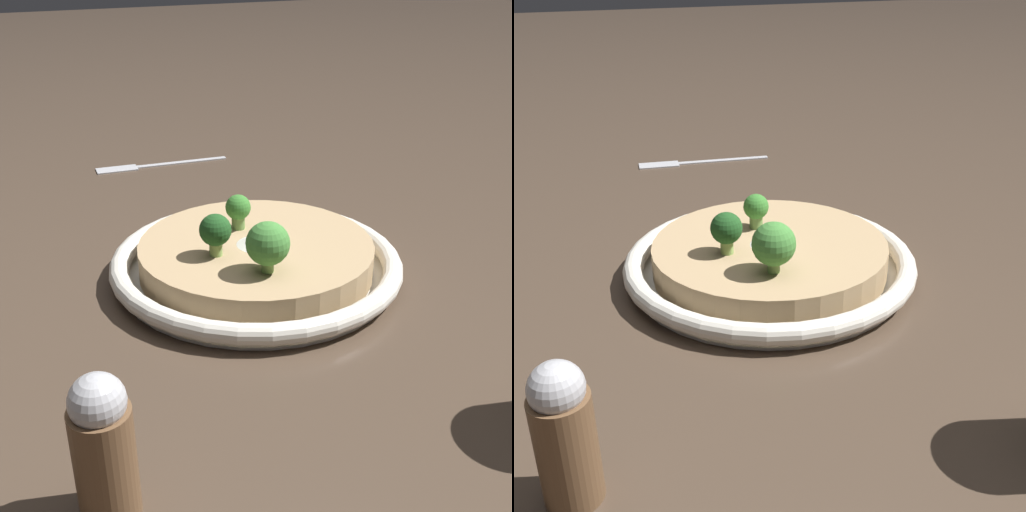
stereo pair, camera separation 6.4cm
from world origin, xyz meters
TOP-DOWN VIEW (x-y plane):
  - ground_plane at (0.00, 0.00)m, footprint 6.00×6.00m
  - risotto_bowl at (0.00, 0.00)m, footprint 0.29×0.29m
  - cheese_sprinkle at (-0.01, -0.00)m, footprint 0.04×0.04m
  - broccoli_back_left at (-0.01, 0.05)m, footprint 0.03×0.03m
  - broccoli_right at (0.04, 0.00)m, footprint 0.03×0.03m
  - broccoli_left at (-0.06, 0.02)m, footprint 0.04×0.04m
  - fork_utensil at (0.39, -0.02)m, footprint 0.04×0.20m
  - pepper_shaker at (-0.23, 0.22)m, footprint 0.04×0.04m

SIDE VIEW (x-z plane):
  - ground_plane at x=0.00m, z-range 0.00..0.00m
  - fork_utensil at x=0.39m, z-range 0.00..0.00m
  - risotto_bowl at x=0.00m, z-range 0.00..0.03m
  - cheese_sprinkle at x=-0.01m, z-range 0.04..0.05m
  - pepper_shaker at x=-0.23m, z-range 0.00..0.10m
  - broccoli_right at x=0.04m, z-range 0.04..0.08m
  - broccoli_back_left at x=-0.01m, z-range 0.04..0.08m
  - broccoli_left at x=-0.06m, z-range 0.04..0.09m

